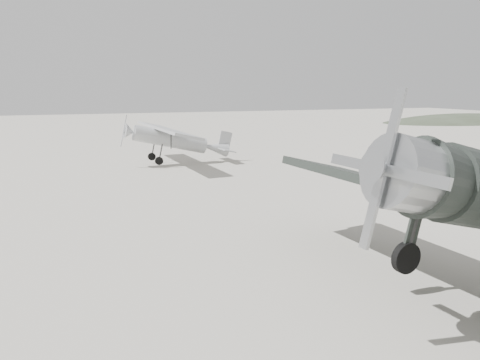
% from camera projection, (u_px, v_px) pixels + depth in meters
% --- Properties ---
extents(ground, '(160.00, 160.00, 0.00)m').
position_uv_depth(ground, '(227.00, 264.00, 12.87)').
color(ground, '#9F9A8D').
rests_on(ground, ground).
extents(hill_northeast, '(32.00, 16.00, 5.20)m').
position_uv_depth(hill_northeast, '(464.00, 122.00, 66.96)').
color(hill_northeast, '#353D2C').
rests_on(hill_northeast, ground).
extents(highwing_monoplane, '(6.98, 9.82, 2.79)m').
position_uv_depth(highwing_monoplane, '(175.00, 137.00, 29.33)').
color(highwing_monoplane, '#939598').
rests_on(highwing_monoplane, ground).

